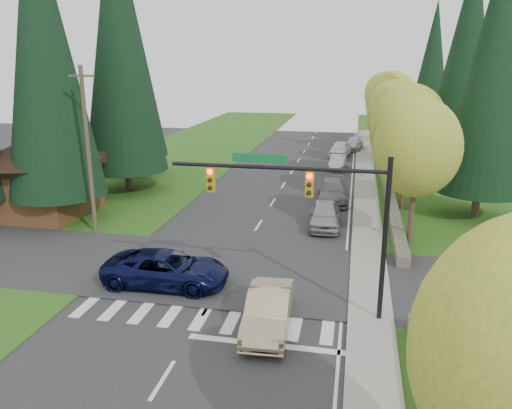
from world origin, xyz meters
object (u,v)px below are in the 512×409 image
(parked_car_b, at_px, (333,191))
(parked_car_c, at_px, (337,162))
(parked_car_e, at_px, (354,144))
(parked_car_d, at_px, (340,149))
(sedan_champagne, at_px, (268,310))
(suv_navy, at_px, (167,269))
(parked_car_a, at_px, (325,215))

(parked_car_b, bearing_deg, parked_car_c, 85.87)
(parked_car_e, bearing_deg, parked_car_d, -99.57)
(parked_car_b, xyz_separation_m, parked_car_d, (-0.15, 18.50, 0.04))
(sedan_champagne, xyz_separation_m, suv_navy, (-5.39, 2.95, 0.03))
(sedan_champagne, height_order, parked_car_b, sedan_champagne)
(sedan_champagne, xyz_separation_m, parked_car_a, (1.33, 13.06, 0.02))
(parked_car_b, xyz_separation_m, parked_car_e, (1.25, 23.27, -0.11))
(suv_navy, bearing_deg, parked_car_b, -24.03)
(sedan_champagne, distance_m, parked_car_d, 37.74)
(suv_navy, distance_m, parked_car_c, 28.99)
(parked_car_d, distance_m, parked_car_e, 4.97)
(parked_car_b, distance_m, parked_car_d, 18.50)
(parked_car_d, xyz_separation_m, parked_car_e, (1.40, 4.76, -0.15))
(sedan_champagne, bearing_deg, parked_car_e, 83.17)
(suv_navy, relative_size, parked_car_c, 1.47)
(parked_car_b, bearing_deg, suv_navy, -117.77)
(parked_car_a, distance_m, parked_car_b, 6.15)
(suv_navy, distance_m, parked_car_d, 35.41)
(parked_car_a, distance_m, parked_car_e, 29.45)
(sedan_champagne, height_order, parked_car_e, sedan_champagne)
(sedan_champagne, relative_size, parked_car_e, 1.03)
(parked_car_a, height_order, parked_car_c, parked_car_a)
(parked_car_a, xyz_separation_m, parked_car_e, (1.40, 29.42, -0.13))
(parked_car_c, bearing_deg, parked_car_a, -86.86)
(sedan_champagne, relative_size, parked_car_b, 0.88)
(parked_car_c, height_order, parked_car_e, parked_car_e)
(parked_car_d, bearing_deg, parked_car_a, -82.37)
(suv_navy, xyz_separation_m, parked_car_d, (6.72, 34.77, 0.01))
(suv_navy, bearing_deg, parked_car_a, -34.71)
(parked_car_b, height_order, parked_car_e, parked_car_b)
(parked_car_a, bearing_deg, suv_navy, -126.70)
(suv_navy, xyz_separation_m, parked_car_c, (6.72, 28.20, -0.16))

